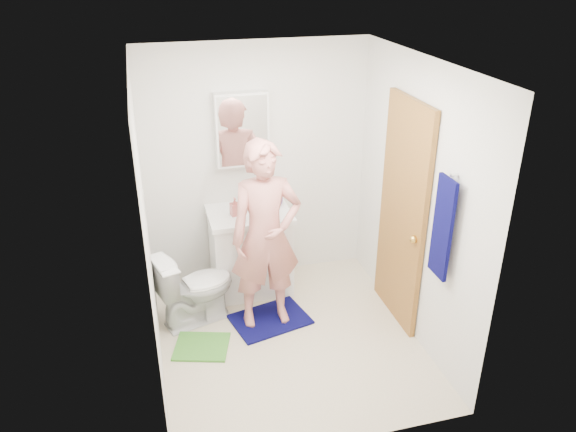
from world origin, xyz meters
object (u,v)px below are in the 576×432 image
object	(u,v)px
vanity_cabinet	(250,253)
soap_dispenser	(235,207)
toothbrush_cup	(276,201)
toilet	(195,287)
man	(266,236)
medicine_cabinet	(242,129)
towel	(443,228)

from	to	relation	value
vanity_cabinet	soap_dispenser	xyz separation A→B (m)	(-0.14, -0.04, 0.54)
toothbrush_cup	toilet	bearing A→B (deg)	-151.01
toilet	soap_dispenser	world-z (taller)	soap_dispenser
toilet	toothbrush_cup	bearing A→B (deg)	-78.44
soap_dispenser	man	bearing A→B (deg)	-72.49
medicine_cabinet	toothbrush_cup	size ratio (longest dim) A/B	5.30
medicine_cabinet	toilet	size ratio (longest dim) A/B	0.97
vanity_cabinet	toothbrush_cup	distance (m)	0.58
towel	soap_dispenser	distance (m)	1.98
soap_dispenser	toothbrush_cup	distance (m)	0.45
medicine_cabinet	toilet	xyz separation A→B (m)	(-0.60, -0.64, -1.24)
vanity_cabinet	man	distance (m)	0.76
soap_dispenser	medicine_cabinet	bearing A→B (deg)	62.20
towel	toilet	world-z (taller)	towel
vanity_cabinet	towel	xyz separation A→B (m)	(1.18, -1.48, 0.85)
towel	man	world-z (taller)	man
medicine_cabinet	man	bearing A→B (deg)	-87.86
medicine_cabinet	vanity_cabinet	bearing A→B (deg)	-90.00
toilet	soap_dispenser	distance (m)	0.83
medicine_cabinet	towel	bearing A→B (deg)	-55.39
towel	toothbrush_cup	bearing A→B (deg)	119.84
vanity_cabinet	man	size ratio (longest dim) A/B	0.47
vanity_cabinet	man	world-z (taller)	man
vanity_cabinet	medicine_cabinet	xyz separation A→B (m)	(0.00, 0.22, 1.20)
toothbrush_cup	man	world-z (taller)	man
toothbrush_cup	towel	bearing A→B (deg)	-60.16
towel	man	distance (m)	1.50
vanity_cabinet	toilet	distance (m)	0.73
towel	toothbrush_cup	size ratio (longest dim) A/B	6.06
man	medicine_cabinet	bearing A→B (deg)	90.90
soap_dispenser	toilet	bearing A→B (deg)	-140.80
toilet	vanity_cabinet	bearing A→B (deg)	-72.59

